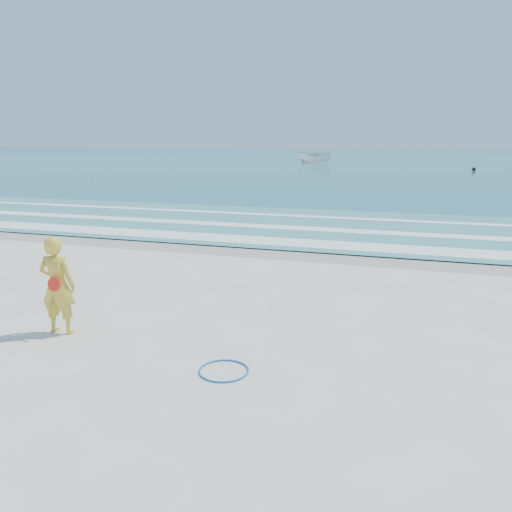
% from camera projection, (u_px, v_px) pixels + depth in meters
% --- Properties ---
extents(ground, '(400.00, 400.00, 0.00)m').
position_uv_depth(ground, '(137.00, 367.00, 8.01)').
color(ground, silver).
rests_on(ground, ground).
extents(wet_sand, '(400.00, 2.40, 0.00)m').
position_uv_depth(wet_sand, '(280.00, 251.00, 16.37)').
color(wet_sand, '#B2A893').
rests_on(wet_sand, ground).
extents(ocean, '(400.00, 190.00, 0.04)m').
position_uv_depth(ocean, '(396.00, 157.00, 105.53)').
color(ocean, '#19727F').
rests_on(ocean, ground).
extents(shallow, '(400.00, 10.00, 0.01)m').
position_uv_depth(shallow, '(310.00, 226.00, 21.00)').
color(shallow, '#59B7AD').
rests_on(shallow, ocean).
extents(foam_near, '(400.00, 1.40, 0.01)m').
position_uv_depth(foam_near, '(289.00, 242.00, 17.56)').
color(foam_near, white).
rests_on(foam_near, shallow).
extents(foam_mid, '(400.00, 0.90, 0.01)m').
position_uv_depth(foam_mid, '(306.00, 229.00, 20.26)').
color(foam_mid, white).
rests_on(foam_mid, shallow).
extents(foam_far, '(400.00, 0.60, 0.01)m').
position_uv_depth(foam_far, '(321.00, 217.00, 23.32)').
color(foam_far, white).
rests_on(foam_far, shallow).
extents(hoop, '(0.96, 0.96, 0.03)m').
position_uv_depth(hoop, '(224.00, 371.00, 7.85)').
color(hoop, blue).
rests_on(hoop, ground).
extents(boat, '(5.51, 3.63, 1.99)m').
position_uv_depth(boat, '(316.00, 157.00, 77.84)').
color(boat, white).
rests_on(boat, ocean).
extents(buoy, '(0.45, 0.45, 0.45)m').
position_uv_depth(buoy, '(474.00, 169.00, 57.94)').
color(buoy, black).
rests_on(buoy, ocean).
extents(woman, '(0.73, 0.52, 1.86)m').
position_uv_depth(woman, '(58.00, 285.00, 9.25)').
color(woman, gold).
rests_on(woman, ground).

